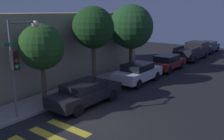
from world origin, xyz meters
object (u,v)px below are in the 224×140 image
object	(u,v)px
sedan_tail_of_row	(208,46)
tree_far_end	(131,27)
sedan_near_corner	(85,93)
tree_midblock	(93,28)
tree_near_corner	(41,47)
pickup_truck	(193,51)
sedan_far_end	(167,62)
sedan_middle	(138,72)
traffic_light_pole	(19,54)

from	to	relation	value
sedan_tail_of_row	tree_far_end	distance (m)	15.67
sedan_near_corner	tree_midblock	size ratio (longest dim) A/B	0.83
sedan_tail_of_row	tree_far_end	bearing A→B (deg)	172.33
sedan_near_corner	tree_near_corner	size ratio (longest dim) A/B	1.01
sedan_tail_of_row	tree_midblock	xyz separation A→B (m)	(-19.98, 2.05, 3.36)
tree_midblock	tree_far_end	bearing A→B (deg)	0.00
sedan_near_corner	pickup_truck	xyz separation A→B (m)	(17.41, -0.00, 0.19)
tree_midblock	tree_near_corner	bearing A→B (deg)	-180.00
sedan_near_corner	tree_near_corner	bearing A→B (deg)	121.51
sedan_far_end	tree_near_corner	distance (m)	12.51
sedan_tail_of_row	tree_near_corner	size ratio (longest dim) A/B	0.94
tree_near_corner	sedan_near_corner	bearing A→B (deg)	-58.49
sedan_far_end	tree_midblock	world-z (taller)	tree_midblock
sedan_middle	tree_near_corner	world-z (taller)	tree_near_corner
sedan_tail_of_row	tree_far_end	xyz separation A→B (m)	(-15.20, 2.05, 3.18)
tree_midblock	sedan_near_corner	bearing A→B (deg)	-146.66
sedan_near_corner	tree_midblock	distance (m)	5.04
sedan_tail_of_row	tree_near_corner	xyz separation A→B (m)	(-24.35, 2.05, 2.54)
sedan_middle	pickup_truck	distance (m)	11.65
tree_far_end	sedan_far_end	bearing A→B (deg)	-35.03
pickup_truck	sedan_middle	bearing A→B (deg)	180.00
sedan_middle	tree_far_end	world-z (taller)	tree_far_end
tree_far_end	sedan_middle	bearing A→B (deg)	-136.11
sedan_middle	pickup_truck	size ratio (longest dim) A/B	0.79
sedan_middle	sedan_tail_of_row	size ratio (longest dim) A/B	1.02
pickup_truck	tree_midblock	world-z (taller)	tree_midblock
sedan_tail_of_row	tree_midblock	distance (m)	20.36
sedan_near_corner	pickup_truck	distance (m)	17.41
sedan_near_corner	tree_midblock	xyz separation A→B (m)	(3.11, 2.05, 3.39)
sedan_far_end	sedan_tail_of_row	xyz separation A→B (m)	(12.28, -0.00, 0.03)
sedan_middle	tree_far_end	xyz separation A→B (m)	(2.13, 2.05, 3.17)
sedan_tail_of_row	tree_near_corner	distance (m)	24.57
sedan_middle	tree_midblock	bearing A→B (deg)	142.28
sedan_near_corner	sedan_middle	distance (m)	5.76
pickup_truck	tree_near_corner	size ratio (longest dim) A/B	1.21
tree_near_corner	tree_far_end	xyz separation A→B (m)	(9.15, 0.00, 0.65)
sedan_far_end	tree_far_end	distance (m)	4.80
sedan_near_corner	sedan_far_end	distance (m)	10.81
sedan_far_end	sedan_tail_of_row	world-z (taller)	sedan_tail_of_row
traffic_light_pole	sedan_tail_of_row	world-z (taller)	traffic_light_pole
sedan_middle	tree_midblock	xyz separation A→B (m)	(-2.65, 2.05, 3.35)
pickup_truck	tree_far_end	size ratio (longest dim) A/B	0.96
traffic_light_pole	tree_midblock	world-z (taller)	tree_midblock
sedan_far_end	tree_near_corner	size ratio (longest dim) A/B	0.96
sedan_tail_of_row	tree_near_corner	world-z (taller)	tree_near_corner
traffic_light_pole	sedan_far_end	bearing A→B (deg)	-5.18
tree_far_end	sedan_near_corner	bearing A→B (deg)	-165.45
sedan_near_corner	sedan_tail_of_row	size ratio (longest dim) A/B	1.07
traffic_light_pole	sedan_middle	distance (m)	9.35
sedan_far_end	sedan_near_corner	bearing A→B (deg)	180.00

